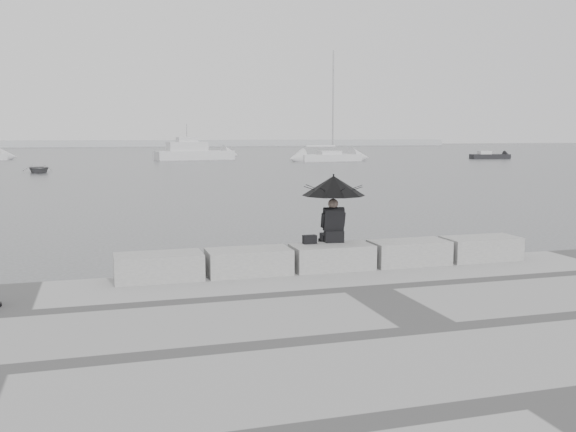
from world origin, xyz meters
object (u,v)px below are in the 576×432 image
object	(u,v)px
seated_person	(334,192)
small_motorboat	(490,156)
motor_cruiser	(195,153)
dinghy	(39,169)
sailboat_right	(329,157)

from	to	relation	value
seated_person	small_motorboat	size ratio (longest dim) A/B	0.27
seated_person	motor_cruiser	world-z (taller)	motor_cruiser
small_motorboat	dinghy	distance (m)	55.24
sailboat_right	dinghy	world-z (taller)	sailboat_right
dinghy	small_motorboat	bearing A→B (deg)	5.88
seated_person	small_motorboat	bearing A→B (deg)	62.59
motor_cruiser	small_motorboat	xyz separation A→B (m)	(36.87, -7.76, -0.57)
small_motorboat	motor_cruiser	bearing A→B (deg)	176.69
motor_cruiser	dinghy	size ratio (longest dim) A/B	2.76
seated_person	sailboat_right	bearing A→B (deg)	78.78
sailboat_right	small_motorboat	xyz separation A→B (m)	(22.22, 0.64, -0.21)
seated_person	small_motorboat	xyz separation A→B (m)	(43.75, 59.84, -1.70)
seated_person	dinghy	world-z (taller)	seated_person
motor_cruiser	small_motorboat	bearing A→B (deg)	-20.88
seated_person	dinghy	size ratio (longest dim) A/B	0.39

